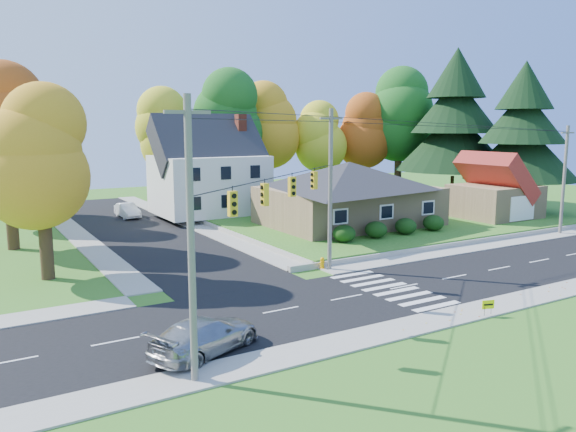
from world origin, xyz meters
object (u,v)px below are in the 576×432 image
Objects in this scene: white_car at (127,210)px; fire_hydrant at (322,264)px; ranch_house at (349,192)px; silver_sedan at (205,335)px.

fire_hydrant is at bearing -81.15° from white_car.
silver_sedan is at bearing -138.10° from ranch_house.
ranch_house is 18.48× the size of fire_hydrant.
ranch_house reaches higher than silver_sedan.
silver_sedan is 35.66m from white_car.
ranch_house is 2.92× the size of silver_sedan.
silver_sedan is at bearing -143.01° from fire_hydrant.
white_car is 27.03m from fire_hydrant.
ranch_house is at bearing 46.80° from fire_hydrant.
fire_hydrant is at bearing -76.68° from silver_sedan.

